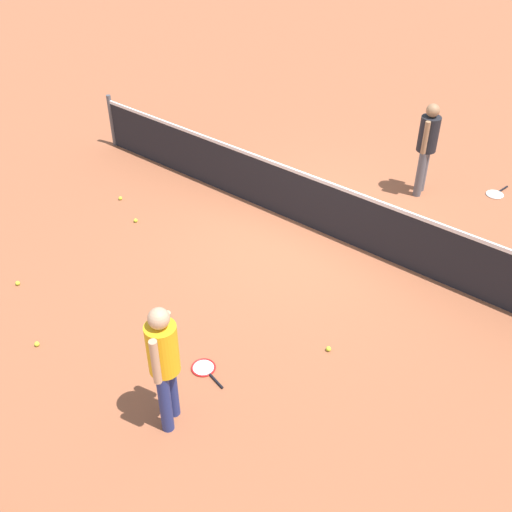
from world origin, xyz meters
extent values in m
plane|color=#9E5638|center=(0.00, 0.00, 0.00)|extent=(40.00, 40.00, 0.00)
cylinder|color=#4C4C51|center=(-5.00, 0.00, 0.54)|extent=(0.09, 0.09, 1.07)
cube|color=black|center=(0.00, 0.00, 0.46)|extent=(10.00, 0.02, 0.91)
cube|color=white|center=(0.00, 0.00, 0.94)|extent=(10.00, 0.04, 0.06)
cylinder|color=navy|center=(0.90, -4.21, 0.42)|extent=(0.19, 0.19, 0.85)
cylinder|color=navy|center=(1.00, -4.41, 0.42)|extent=(0.19, 0.19, 0.85)
cylinder|color=yellow|center=(0.95, -4.31, 1.16)|extent=(0.46, 0.46, 0.62)
cylinder|color=tan|center=(0.85, -4.11, 1.18)|extent=(0.12, 0.12, 0.58)
cylinder|color=tan|center=(1.04, -4.50, 1.18)|extent=(0.12, 0.12, 0.58)
sphere|color=tan|center=(0.95, -4.31, 1.58)|extent=(0.31, 0.31, 0.23)
cylinder|color=#595960|center=(0.78, 2.28, 0.42)|extent=(0.16, 0.16, 0.85)
cylinder|color=#595960|center=(0.82, 2.06, 0.42)|extent=(0.16, 0.16, 0.85)
cylinder|color=black|center=(0.80, 2.17, 1.16)|extent=(0.40, 0.40, 0.62)
cylinder|color=#9E704C|center=(0.76, 2.38, 1.18)|extent=(0.11, 0.11, 0.58)
cylinder|color=#9E704C|center=(0.85, 1.96, 1.18)|extent=(0.11, 0.11, 0.58)
sphere|color=#9E704C|center=(0.80, 2.17, 1.58)|extent=(0.27, 0.27, 0.23)
torus|color=red|center=(0.68, -3.48, 0.01)|extent=(0.38, 0.38, 0.02)
cylinder|color=silver|center=(0.68, -3.48, 0.01)|extent=(0.32, 0.32, 0.00)
cylinder|color=black|center=(0.96, -3.55, 0.02)|extent=(0.28, 0.10, 0.03)
torus|color=white|center=(1.93, 2.95, 0.01)|extent=(0.36, 0.36, 0.02)
cylinder|color=silver|center=(1.93, 2.95, 0.01)|extent=(0.31, 0.31, 0.00)
cylinder|color=black|center=(1.98, 3.23, 0.02)|extent=(0.08, 0.28, 0.03)
sphere|color=#C6E033|center=(1.74, -2.23, 0.03)|extent=(0.07, 0.07, 0.07)
sphere|color=#C6E033|center=(-3.24, -1.41, 0.03)|extent=(0.07, 0.07, 0.07)
sphere|color=#C6E033|center=(-2.48, -1.73, 0.03)|extent=(0.07, 0.07, 0.07)
sphere|color=#C6E033|center=(-1.29, -4.55, 0.03)|extent=(0.07, 0.07, 0.07)
sphere|color=#C6E033|center=(-2.58, -3.97, 0.03)|extent=(0.07, 0.07, 0.07)
camera|label=1|loc=(4.59, -7.29, 5.78)|focal=43.35mm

